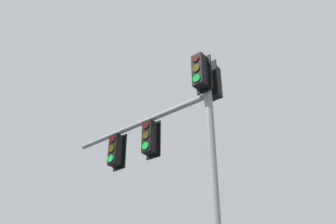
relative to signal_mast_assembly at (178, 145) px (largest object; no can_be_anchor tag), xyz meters
name	(u,v)px	position (x,y,z in m)	size (l,w,h in m)	color
signal_mast_assembly	(178,145)	(0.00, 0.00, 0.00)	(4.10, 3.29, 7.40)	gray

